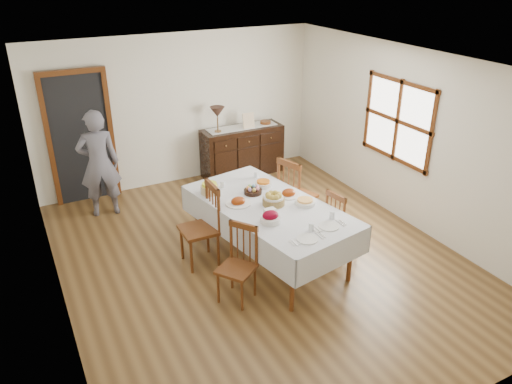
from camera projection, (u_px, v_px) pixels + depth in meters
name	position (u px, v px, depth m)	size (l,w,h in m)	color
ground	(259.00, 258.00, 6.80)	(6.00, 6.00, 0.00)	brown
room_shell	(234.00, 136.00, 6.37)	(5.02, 6.02, 2.65)	white
dining_table	(269.00, 211.00, 6.47)	(1.64, 2.57, 0.82)	silver
chair_left_near	(238.00, 263.00, 5.82)	(0.55, 0.55, 0.95)	#582C11
chair_left_far	(203.00, 224.00, 6.49)	(0.47, 0.47, 1.11)	#582C11
chair_right_near	(341.00, 222.00, 6.76)	(0.43, 0.43, 0.92)	#582C11
chair_right_far	(295.00, 193.00, 7.34)	(0.58, 0.58, 1.11)	#582C11
sideboard	(242.00, 151.00, 9.22)	(1.50, 0.54, 0.90)	black
person	(98.00, 160.00, 7.58)	(0.57, 0.36, 1.81)	slate
bread_basket	(274.00, 199.00, 6.40)	(0.29, 0.29, 0.17)	brown
egg_basket	(253.00, 191.00, 6.71)	(0.25, 0.25, 0.11)	black
ham_platter_a	(238.00, 202.00, 6.44)	(0.33, 0.33, 0.11)	silver
ham_platter_b	(289.00, 194.00, 6.66)	(0.31, 0.31, 0.11)	silver
beet_bowl	(270.00, 218.00, 5.98)	(0.25, 0.25, 0.15)	silver
carrot_bowl	(263.00, 184.00, 6.92)	(0.23, 0.23, 0.08)	silver
pineapple_bowl	(210.00, 188.00, 6.71)	(0.24, 0.24, 0.15)	tan
casserole_dish	(305.00, 202.00, 6.43)	(0.26, 0.26, 0.07)	silver
butter_dish	(270.00, 211.00, 6.19)	(0.15, 0.11, 0.07)	silver
setting_left	(308.00, 235.00, 5.69)	(0.44, 0.31, 0.10)	silver
setting_right	(330.00, 222.00, 5.96)	(0.44, 0.31, 0.10)	silver
glass_far_a	(223.00, 184.00, 6.89)	(0.07, 0.07, 0.09)	white
glass_far_b	(256.00, 175.00, 7.19)	(0.06, 0.06, 0.09)	white
runner	(242.00, 127.00, 9.06)	(1.30, 0.35, 0.01)	silver
table_lamp	(217.00, 113.00, 8.65)	(0.26, 0.26, 0.46)	brown
picture_frame	(249.00, 121.00, 8.95)	(0.22, 0.08, 0.28)	beige
deco_bowl	(265.00, 122.00, 9.22)	(0.20, 0.20, 0.06)	#582C11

